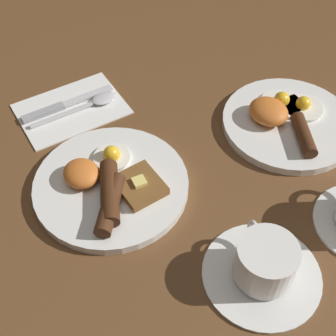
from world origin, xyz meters
The scene contains 7 objects.
ground_plane centered at (0.00, 0.00, 0.00)m, with size 3.00×3.00×0.00m, color brown.
breakfast_plate_near centered at (0.00, 0.00, 0.01)m, with size 0.25×0.25×0.04m.
breakfast_plate_far centered at (0.05, 0.33, 0.01)m, with size 0.24×0.24×0.05m.
teacup_near centered at (0.25, 0.10, 0.03)m, with size 0.17×0.17×0.07m.
napkin centered at (-0.21, 0.03, 0.00)m, with size 0.14×0.19×0.01m, color white.
knife centered at (-0.22, 0.02, 0.01)m, with size 0.03×0.18×0.01m.
spoon centered at (-0.19, 0.07, 0.01)m, with size 0.04×0.17×0.01m.
Camera 1 is at (0.44, -0.19, 0.59)m, focal length 50.00 mm.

